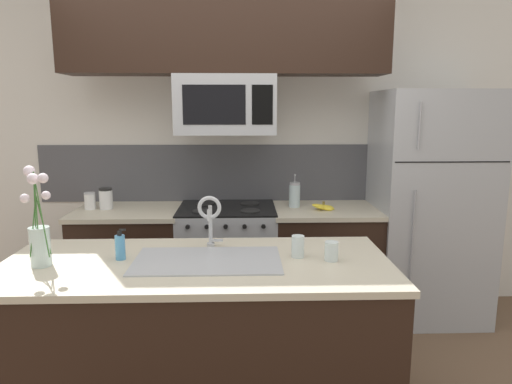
% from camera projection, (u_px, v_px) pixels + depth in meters
% --- Properties ---
extents(ground_plane, '(10.00, 10.00, 0.00)m').
position_uv_depth(ground_plane, '(224.00, 380.00, 2.88)').
color(ground_plane, brown).
extents(rear_partition, '(5.20, 0.10, 2.60)m').
position_uv_depth(rear_partition, '(263.00, 155.00, 3.91)').
color(rear_partition, silver).
rests_on(rear_partition, ground).
extents(splash_band, '(3.16, 0.01, 0.48)m').
position_uv_depth(splash_band, '(228.00, 173.00, 3.87)').
color(splash_band, '#4C4C51').
rests_on(splash_band, rear_partition).
extents(back_counter_left, '(0.82, 0.65, 0.91)m').
position_uv_depth(back_counter_left, '(131.00, 265.00, 3.66)').
color(back_counter_left, black).
rests_on(back_counter_left, ground).
extents(back_counter_right, '(0.84, 0.65, 0.91)m').
position_uv_depth(back_counter_right, '(324.00, 263.00, 3.70)').
color(back_counter_right, black).
rests_on(back_counter_right, ground).
extents(stove_range, '(0.76, 0.64, 0.93)m').
position_uv_depth(stove_range, '(228.00, 263.00, 3.68)').
color(stove_range, '#A8AAAF').
rests_on(stove_range, ground).
extents(microwave, '(0.74, 0.40, 0.44)m').
position_uv_depth(microwave, '(226.00, 105.00, 3.43)').
color(microwave, '#A8AAAF').
extents(upper_cabinet_band, '(2.36, 0.34, 0.60)m').
position_uv_depth(upper_cabinet_band, '(226.00, 32.00, 3.31)').
color(upper_cabinet_band, black).
extents(refrigerator, '(0.86, 0.74, 1.83)m').
position_uv_depth(refrigerator, '(428.00, 206.00, 3.67)').
color(refrigerator, '#A8AAAF').
rests_on(refrigerator, ground).
extents(storage_jar_tall, '(0.09, 0.09, 0.13)m').
position_uv_depth(storage_jar_tall, '(90.00, 201.00, 3.57)').
color(storage_jar_tall, silver).
rests_on(storage_jar_tall, back_counter_left).
extents(storage_jar_medium, '(0.10, 0.10, 0.17)m').
position_uv_depth(storage_jar_medium, '(106.00, 199.00, 3.58)').
color(storage_jar_medium, silver).
rests_on(storage_jar_medium, back_counter_left).
extents(banana_bunch, '(0.19, 0.13, 0.08)m').
position_uv_depth(banana_bunch, '(324.00, 207.00, 3.56)').
color(banana_bunch, yellow).
rests_on(banana_bunch, back_counter_right).
extents(french_press, '(0.09, 0.09, 0.27)m').
position_uv_depth(french_press, '(295.00, 195.00, 3.66)').
color(french_press, silver).
rests_on(french_press, back_counter_right).
extents(island_counter, '(2.02, 0.86, 0.91)m').
position_uv_depth(island_counter, '(199.00, 342.00, 2.45)').
color(island_counter, black).
rests_on(island_counter, ground).
extents(kitchen_sink, '(0.76, 0.44, 0.16)m').
position_uv_depth(kitchen_sink, '(208.00, 274.00, 2.38)').
color(kitchen_sink, '#ADAFB5').
rests_on(kitchen_sink, island_counter).
extents(sink_faucet, '(0.14, 0.14, 0.31)m').
position_uv_depth(sink_faucet, '(210.00, 214.00, 2.55)').
color(sink_faucet, '#B7BABF').
rests_on(sink_faucet, island_counter).
extents(dish_soap_bottle, '(0.06, 0.05, 0.16)m').
position_uv_depth(dish_soap_bottle, '(120.00, 247.00, 2.38)').
color(dish_soap_bottle, '#4C93C6').
rests_on(dish_soap_bottle, island_counter).
extents(drinking_glass, '(0.07, 0.07, 0.12)m').
position_uv_depth(drinking_glass, '(298.00, 246.00, 2.42)').
color(drinking_glass, silver).
rests_on(drinking_glass, island_counter).
extents(spare_glass, '(0.07, 0.07, 0.10)m').
position_uv_depth(spare_glass, '(331.00, 251.00, 2.37)').
color(spare_glass, silver).
rests_on(spare_glass, island_counter).
extents(flower_vase, '(0.15, 0.14, 0.51)m').
position_uv_depth(flower_vase, '(39.00, 236.00, 2.27)').
color(flower_vase, silver).
rests_on(flower_vase, island_counter).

